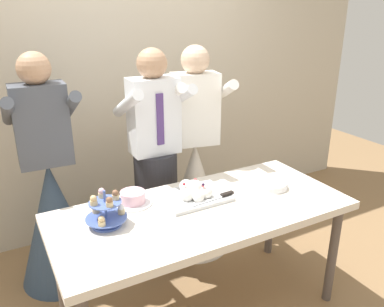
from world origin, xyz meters
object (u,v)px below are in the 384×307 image
object	(u,v)px
dessert_table	(203,219)
plate_stack	(272,185)
round_cake	(133,198)
person_bride	(195,183)
cupcake_stand	(106,211)
main_cake_tray	(195,192)
person_groom	(156,174)
person_guest	(53,208)

from	to	relation	value
dessert_table	plate_stack	bearing A→B (deg)	1.95
round_cake	person_bride	size ratio (longest dim) A/B	0.14
round_cake	cupcake_stand	bearing A→B (deg)	-142.13
dessert_table	cupcake_stand	distance (m)	0.59
main_cake_tray	person_bride	xyz separation A→B (m)	(0.32, 0.57, -0.23)
dessert_table	plate_stack	distance (m)	0.55
dessert_table	person_groom	xyz separation A→B (m)	(-0.02, 0.67, 0.05)
person_bride	person_guest	world-z (taller)	same
plate_stack	person_bride	bearing A→B (deg)	107.18
main_cake_tray	round_cake	world-z (taller)	main_cake_tray
plate_stack	person_bride	world-z (taller)	person_bride
main_cake_tray	person_bride	world-z (taller)	person_bride
person_bride	person_guest	size ratio (longest dim) A/B	1.00
main_cake_tray	person_guest	size ratio (longest dim) A/B	0.26
main_cake_tray	person_bride	bearing A→B (deg)	60.68
cupcake_stand	round_cake	distance (m)	0.28
plate_stack	person_groom	bearing A→B (deg)	131.04
round_cake	person_groom	world-z (taller)	person_groom
person_guest	cupcake_stand	bearing A→B (deg)	-75.99
plate_stack	person_bride	size ratio (longest dim) A/B	0.12
cupcake_stand	dessert_table	bearing A→B (deg)	-8.86
dessert_table	person_guest	world-z (taller)	person_guest
person_bride	main_cake_tray	bearing A→B (deg)	-119.32
round_cake	person_groom	bearing A→B (deg)	51.04
dessert_table	plate_stack	xyz separation A→B (m)	(0.55, 0.02, 0.10)
cupcake_stand	plate_stack	bearing A→B (deg)	-3.58
plate_stack	round_cake	size ratio (longest dim) A/B	0.85
round_cake	person_groom	xyz separation A→B (m)	(0.33, 0.41, -0.06)
plate_stack	person_guest	size ratio (longest dim) A/B	0.12
dessert_table	person_groom	distance (m)	0.67
round_cake	dessert_table	bearing A→B (deg)	-36.35
main_cake_tray	round_cake	xyz separation A→B (m)	(-0.37, 0.12, -0.01)
cupcake_stand	main_cake_tray	distance (m)	0.59
round_cake	person_bride	distance (m)	0.85
cupcake_stand	plate_stack	xyz separation A→B (m)	(1.11, -0.07, -0.06)
dessert_table	person_bride	distance (m)	0.79
person_groom	person_guest	world-z (taller)	same
person_groom	person_bride	size ratio (longest dim) A/B	1.00
cupcake_stand	round_cake	bearing A→B (deg)	37.87
dessert_table	person_groom	world-z (taller)	person_groom
dessert_table	main_cake_tray	xyz separation A→B (m)	(0.02, 0.13, 0.12)
round_cake	person_guest	bearing A→B (deg)	125.58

